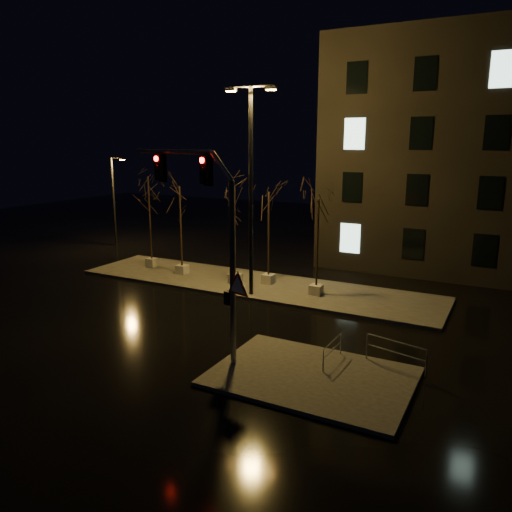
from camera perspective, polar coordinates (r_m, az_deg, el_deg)
The scene contains 13 objects.
ground at distance 24.74m, azimuth -7.02°, elevation -6.82°, with size 90.00×90.00×0.00m, color black.
median at distance 29.58m, azimuth -0.39°, elevation -3.25°, with size 22.00×5.00×0.15m, color #3E3B38.
sidewalk_corner at distance 18.56m, azimuth 6.37°, elevation -13.52°, with size 7.00×5.00×0.15m, color #3E3B38.
tree_0 at distance 33.43m, azimuth -12.16°, elevation 6.60°, with size 1.80×1.80×6.14m.
tree_1 at distance 31.22m, azimuth -8.68°, elevation 5.68°, with size 1.80×1.80×5.68m.
tree_2 at distance 28.72m, azimuth -2.49°, elevation 5.42°, with size 1.80×1.80×5.83m.
tree_3 at distance 28.66m, azimuth 1.46°, elevation 4.97°, with size 1.80×1.80×5.54m.
tree_4 at distance 26.67m, azimuth 7.10°, elevation 4.01°, with size 1.80×1.80×5.38m.
traffic_signal_mast at distance 18.71m, azimuth -5.53°, elevation 3.66°, with size 6.25×1.78×7.87m.
streetlight_main at distance 26.34m, azimuth -0.59°, elevation 8.88°, with size 2.74×0.66×10.94m.
streetlight_far at distance 41.96m, azimuth -15.87°, elevation 6.42°, with size 1.40×0.29×7.14m.
guard_rail_a at distance 19.37m, azimuth 15.66°, elevation -10.32°, with size 2.35×0.62×1.04m.
guard_rail_b at distance 19.35m, azimuth 8.72°, elevation -10.40°, with size 0.11×1.82×0.86m.
Camera 1 is at (13.43, -19.04, 8.31)m, focal length 35.00 mm.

